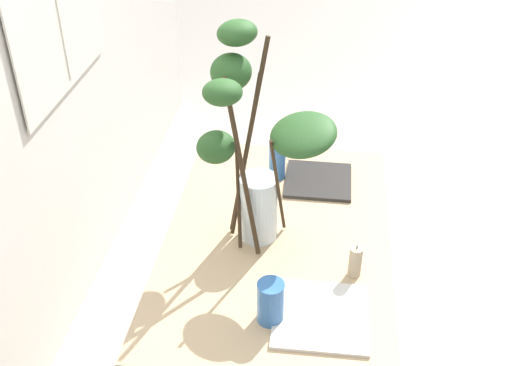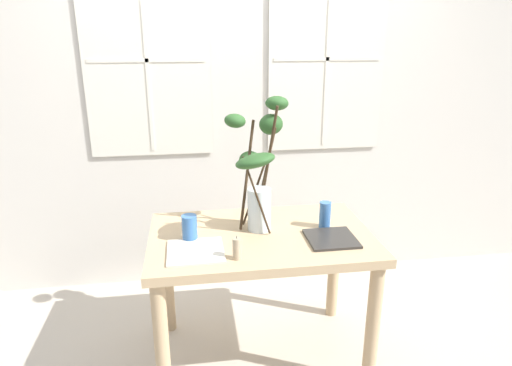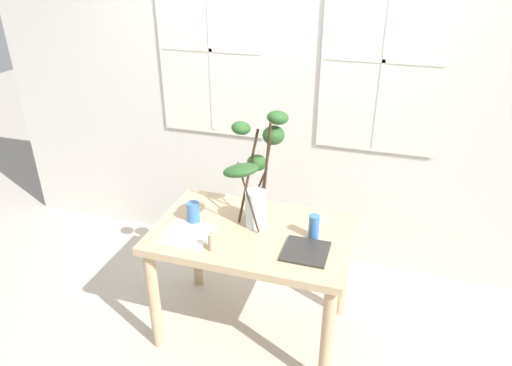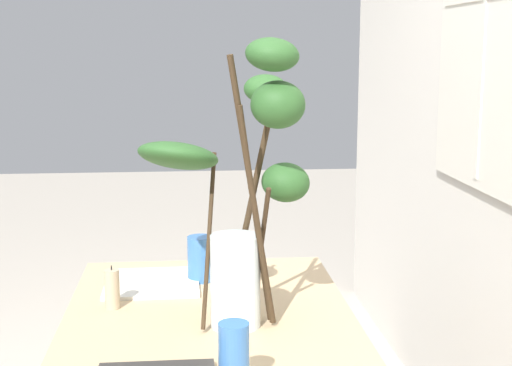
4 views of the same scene
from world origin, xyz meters
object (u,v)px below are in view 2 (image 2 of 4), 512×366
object	(u,v)px
drinking_glass_blue_left	(190,228)
drinking_glass_blue_right	(325,215)
plate_square_right	(331,239)
vase_with_branches	(258,167)
plate_square_left	(196,251)
pillar_candle	(237,249)
dining_table	(261,255)

from	to	relation	value
drinking_glass_blue_left	drinking_glass_blue_right	distance (m)	0.74
drinking_glass_blue_right	plate_square_right	size ratio (longest dim) A/B	0.59
vase_with_branches	drinking_glass_blue_left	distance (m)	0.47
drinking_glass_blue_right	plate_square_left	distance (m)	0.74
plate_square_right	pillar_candle	distance (m)	0.52
plate_square_left	plate_square_right	xyz separation A→B (m)	(0.70, 0.04, 0.00)
vase_with_branches	plate_square_right	xyz separation A→B (m)	(0.35, -0.20, -0.34)
pillar_candle	plate_square_left	bearing A→B (deg)	153.60
drinking_glass_blue_right	plate_square_left	size ratio (longest dim) A/B	0.53
pillar_candle	plate_square_right	bearing A→B (deg)	14.73
dining_table	plate_square_right	bearing A→B (deg)	-19.37
drinking_glass_blue_right	plate_square_right	world-z (taller)	drinking_glass_blue_right
drinking_glass_blue_left	plate_square_right	size ratio (longest dim) A/B	0.54
vase_with_branches	drinking_glass_blue_left	bearing A→B (deg)	-165.78
dining_table	drinking_glass_blue_left	xyz separation A→B (m)	(-0.37, -0.02, 0.19)
vase_with_branches	dining_table	bearing A→B (deg)	-88.43
drinking_glass_blue_right	dining_table	bearing A→B (deg)	-174.07
drinking_glass_blue_right	plate_square_right	bearing A→B (deg)	-94.07
drinking_glass_blue_left	plate_square_right	world-z (taller)	drinking_glass_blue_left
drinking_glass_blue_right	vase_with_branches	bearing A→B (deg)	173.55
dining_table	drinking_glass_blue_left	size ratio (longest dim) A/B	8.74
dining_table	plate_square_left	world-z (taller)	plate_square_left
dining_table	vase_with_branches	size ratio (longest dim) A/B	1.64
vase_with_branches	drinking_glass_blue_left	xyz separation A→B (m)	(-0.37, -0.09, -0.28)
plate_square_left	drinking_glass_blue_left	bearing A→B (deg)	99.88
dining_table	drinking_glass_blue_left	world-z (taller)	drinking_glass_blue_left
drinking_glass_blue_left	plate_square_left	world-z (taller)	drinking_glass_blue_left
drinking_glass_blue_right	plate_square_left	bearing A→B (deg)	-164.45
dining_table	pillar_candle	distance (m)	0.35
plate_square_right	pillar_candle	xyz separation A→B (m)	(-0.50, -0.13, 0.05)
drinking_glass_blue_left	plate_square_right	xyz separation A→B (m)	(0.72, -0.11, -0.06)
dining_table	pillar_candle	bearing A→B (deg)	-121.45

